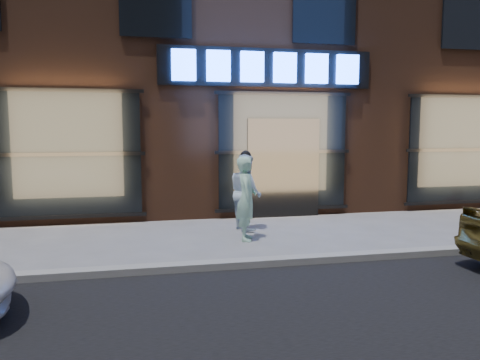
% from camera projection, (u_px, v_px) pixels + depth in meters
% --- Properties ---
extents(ground, '(90.00, 90.00, 0.00)m').
position_uv_depth(ground, '(353.00, 260.00, 7.73)').
color(ground, slate).
rests_on(ground, ground).
extents(curb, '(60.00, 0.25, 0.12)m').
position_uv_depth(curb, '(353.00, 257.00, 7.73)').
color(curb, gray).
rests_on(curb, ground).
extents(storefront_building, '(30.20, 8.28, 10.30)m').
position_uv_depth(storefront_building, '(247.00, 34.00, 14.92)').
color(storefront_building, '#54301E').
rests_on(storefront_building, ground).
extents(man_bowtie, '(0.51, 0.67, 1.64)m').
position_uv_depth(man_bowtie, '(246.00, 198.00, 9.05)').
color(man_bowtie, '#A6DAB9').
rests_on(man_bowtie, ground).
extents(man_cap, '(0.73, 0.88, 1.63)m').
position_uv_depth(man_cap, '(246.00, 192.00, 10.02)').
color(man_cap, white).
rests_on(man_cap, ground).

